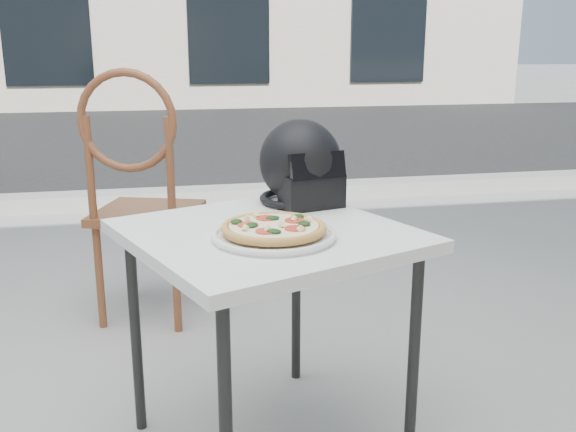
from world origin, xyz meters
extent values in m
plane|color=gray|center=(0.00, 0.00, 0.00)|extent=(80.00, 80.00, 0.00)
cube|color=black|center=(0.00, 7.00, 0.00)|extent=(30.00, 8.00, 0.00)
cube|color=gray|center=(0.00, 3.00, 0.06)|extent=(30.00, 0.25, 0.12)
cube|color=black|center=(-1.70, 10.98, 1.60)|extent=(1.60, 0.08, 2.20)
cube|color=black|center=(1.70, 10.98, 1.60)|extent=(1.60, 0.08, 2.20)
cube|color=black|center=(5.00, 10.98, 1.60)|extent=(1.60, 0.08, 2.20)
cube|color=white|center=(0.51, -0.29, 0.69)|extent=(0.96, 0.96, 0.04)
cylinder|color=black|center=(0.34, -0.69, 0.33)|extent=(0.04, 0.04, 0.67)
cylinder|color=black|center=(0.91, -0.46, 0.33)|extent=(0.04, 0.04, 0.67)
cylinder|color=black|center=(0.11, -0.12, 0.33)|extent=(0.04, 0.04, 0.67)
cylinder|color=black|center=(0.69, 0.11, 0.33)|extent=(0.04, 0.04, 0.67)
cylinder|color=silver|center=(0.51, -0.39, 0.71)|extent=(0.36, 0.36, 0.01)
torus|color=silver|center=(0.51, -0.39, 0.72)|extent=(0.38, 0.38, 0.02)
cylinder|color=tan|center=(0.51, -0.39, 0.74)|extent=(0.34, 0.34, 0.01)
torus|color=tan|center=(0.51, -0.39, 0.74)|extent=(0.35, 0.35, 0.02)
cylinder|color=red|center=(0.51, -0.39, 0.74)|extent=(0.30, 0.30, 0.00)
cylinder|color=#FFECC3|center=(0.51, -0.39, 0.75)|extent=(0.29, 0.29, 0.00)
cylinder|color=red|center=(0.58, -0.36, 0.75)|extent=(0.07, 0.07, 0.00)
cylinder|color=red|center=(0.50, -0.32, 0.75)|extent=(0.07, 0.07, 0.00)
cylinder|color=red|center=(0.44, -0.38, 0.75)|extent=(0.07, 0.07, 0.00)
cylinder|color=red|center=(0.48, -0.45, 0.75)|extent=(0.07, 0.07, 0.00)
cylinder|color=red|center=(0.56, -0.44, 0.75)|extent=(0.07, 0.07, 0.00)
ellipsoid|color=black|center=(0.52, -0.33, 0.75)|extent=(0.05, 0.04, 0.01)
ellipsoid|color=black|center=(0.45, -0.39, 0.75)|extent=(0.05, 0.05, 0.01)
ellipsoid|color=black|center=(0.59, -0.41, 0.75)|extent=(0.04, 0.05, 0.01)
ellipsoid|color=black|center=(0.50, -0.47, 0.75)|extent=(0.05, 0.05, 0.01)
ellipsoid|color=black|center=(0.59, -0.33, 0.75)|extent=(0.05, 0.04, 0.01)
ellipsoid|color=black|center=(0.42, -0.35, 0.75)|extent=(0.05, 0.05, 0.01)
cylinder|color=#EDE891|center=(0.53, -0.42, 0.75)|extent=(0.02, 0.02, 0.02)
cylinder|color=#EDE891|center=(0.45, -0.33, 0.75)|extent=(0.03, 0.02, 0.02)
cylinder|color=#EDE891|center=(0.57, -0.37, 0.75)|extent=(0.03, 0.03, 0.02)
cylinder|color=#EDE891|center=(0.48, -0.30, 0.75)|extent=(0.02, 0.02, 0.02)
cylinder|color=#EDE891|center=(0.57, -0.46, 0.75)|extent=(0.02, 0.02, 0.02)
cylinder|color=#EDE891|center=(0.43, -0.43, 0.75)|extent=(0.03, 0.03, 0.02)
cylinder|color=#EDE891|center=(0.61, -0.38, 0.75)|extent=(0.02, 0.03, 0.02)
cylinder|color=#EDE891|center=(0.49, -0.45, 0.75)|extent=(0.02, 0.02, 0.02)
ellipsoid|color=black|center=(0.68, 0.01, 0.85)|extent=(0.33, 0.34, 0.28)
cube|color=black|center=(0.70, -0.07, 0.76)|extent=(0.22, 0.15, 0.11)
torus|color=black|center=(0.68, 0.01, 0.72)|extent=(0.33, 0.33, 0.02)
cube|color=black|center=(0.71, -0.10, 0.85)|extent=(0.19, 0.08, 0.09)
cube|color=brown|center=(0.15, 0.83, 0.49)|extent=(0.55, 0.55, 0.04)
cylinder|color=brown|center=(0.37, 0.94, 0.24)|extent=(0.04, 0.04, 0.48)
cylinder|color=brown|center=(0.05, 1.05, 0.24)|extent=(0.04, 0.04, 0.48)
cylinder|color=brown|center=(0.26, 0.61, 0.24)|extent=(0.04, 0.04, 0.48)
cylinder|color=brown|center=(-0.07, 0.72, 0.24)|extent=(0.04, 0.04, 0.48)
cylinder|color=brown|center=(0.26, 0.60, 0.72)|extent=(0.04, 0.04, 0.46)
cylinder|color=brown|center=(-0.07, 0.71, 0.72)|extent=(0.04, 0.04, 0.46)
torus|color=brown|center=(0.09, 0.66, 0.92)|extent=(0.41, 0.17, 0.43)
camera|label=1|loc=(0.21, -2.05, 1.22)|focal=40.00mm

